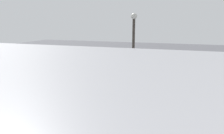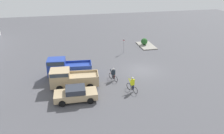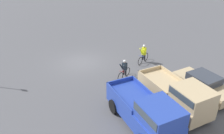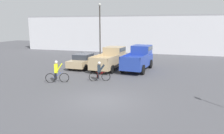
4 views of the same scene
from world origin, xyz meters
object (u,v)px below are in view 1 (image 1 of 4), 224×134
pickup_truck_0 (112,79)px  lamppost (133,63)px  cyclist_0 (120,71)px  cyclist_1 (147,70)px  sedan_0 (141,84)px  fire_lane_sign (71,58)px  shrub (69,57)px  pickup_truck_1 (84,77)px

pickup_truck_0 → lamppost: lamppost is taller
lamppost → pickup_truck_0: bearing=-61.7°
cyclist_0 → cyclist_1: (-2.98, -1.40, 0.07)m
sedan_0 → lamppost: 7.94m
cyclist_1 → fire_lane_sign: fire_lane_sign is taller
lamppost → shrub: (15.68, -19.66, -3.46)m
shrub → sedan_0: bearing=139.9°
cyclist_1 → cyclist_0: bearing=25.1°
shrub → pickup_truck_1: bearing=124.8°
pickup_truck_0 → cyclist_1: size_ratio=3.05×
pickup_truck_1 → lamppost: 9.51m
cyclist_0 → shrub: bearing=-34.9°
cyclist_1 → fire_lane_sign: size_ratio=0.74×
cyclist_1 → shrub: size_ratio=1.56×
cyclist_0 → pickup_truck_1: bearing=68.0°
fire_lane_sign → shrub: (2.71, -4.40, -0.72)m
cyclist_0 → sedan_0: bearing=127.3°
cyclist_1 → shrub: cyclist_1 is taller
shrub → lamppost: bearing=128.6°
pickup_truck_0 → lamppost: size_ratio=0.74×
cyclist_0 → cyclist_1: 3.30m
pickup_truck_0 → pickup_truck_1: size_ratio=1.00×
sedan_0 → cyclist_1: bearing=-85.2°
fire_lane_sign → lamppost: bearing=130.4°
sedan_0 → pickup_truck_1: 5.71m
lamppost → shrub: 25.38m
cyclist_0 → shrub: 13.91m
cyclist_0 → fire_lane_sign: bearing=-22.3°
cyclist_0 → fire_lane_sign: fire_lane_sign is taller
pickup_truck_1 → fire_lane_sign: (6.54, -8.91, 0.22)m
cyclist_0 → fire_lane_sign: (8.69, -3.56, 0.65)m
cyclist_0 → shrub: cyclist_0 is taller
pickup_truck_1 → lamppost: (-6.43, 6.35, 2.96)m
sedan_0 → lamppost: (-0.79, 7.12, 3.44)m
sedan_0 → lamppost: lamppost is taller
cyclist_0 → pickup_truck_0: bearing=97.4°
pickup_truck_0 → cyclist_0: (0.65, -4.95, -0.33)m
sedan_0 → shrub: bearing=-40.1°
fire_lane_sign → cyclist_0: bearing=157.7°
sedan_0 → pickup_truck_1: size_ratio=0.80×
pickup_truck_0 → shrub: 17.67m
pickup_truck_0 → fire_lane_sign: fire_lane_sign is taller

